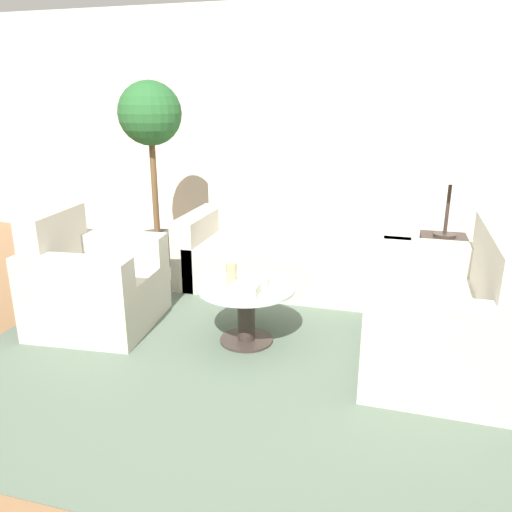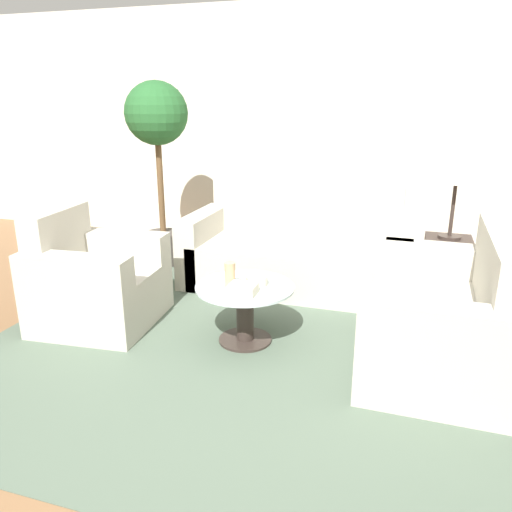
# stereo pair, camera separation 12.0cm
# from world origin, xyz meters

# --- Properties ---
(ground_plane) EXTENTS (14.00, 14.00, 0.00)m
(ground_plane) POSITION_xyz_m (0.00, 0.00, 0.00)
(ground_plane) COLOR brown
(wall_back) EXTENTS (10.00, 0.06, 2.60)m
(wall_back) POSITION_xyz_m (0.00, 3.07, 1.30)
(wall_back) COLOR beige
(wall_back) RESTS_ON ground_plane
(rug) EXTENTS (3.47, 3.28, 0.01)m
(rug) POSITION_xyz_m (-0.08, 0.57, 0.00)
(rug) COLOR #4C5B4C
(rug) RESTS_ON ground_plane
(sofa_main) EXTENTS (1.96, 0.88, 0.89)m
(sofa_main) POSITION_xyz_m (0.01, 1.80, 0.28)
(sofa_main) COLOR #B2AD9E
(sofa_main) RESTS_ON ground_plane
(armchair) EXTENTS (0.87, 0.89, 0.86)m
(armchair) POSITION_xyz_m (-1.28, 0.54, 0.29)
(armchair) COLOR #B2AD9E
(armchair) RESTS_ON ground_plane
(loveseat) EXTENTS (0.86, 1.37, 0.88)m
(loveseat) POSITION_xyz_m (1.23, 0.68, 0.29)
(loveseat) COLOR #B2AD9E
(loveseat) RESTS_ON ground_plane
(coffee_table) EXTENTS (0.67, 0.67, 0.41)m
(coffee_table) POSITION_xyz_m (-0.08, 0.57, 0.27)
(coffee_table) COLOR #332823
(coffee_table) RESTS_ON ground_plane
(side_table) EXTENTS (0.37, 0.37, 0.54)m
(side_table) POSITION_xyz_m (1.26, 1.79, 0.27)
(side_table) COLOR #332823
(side_table) RESTS_ON ground_plane
(table_lamp) EXTENTS (0.35, 0.35, 0.72)m
(table_lamp) POSITION_xyz_m (1.26, 1.79, 1.11)
(table_lamp) COLOR #332823
(table_lamp) RESTS_ON side_table
(potted_plant) EXTENTS (0.60, 0.60, 1.79)m
(potted_plant) POSITION_xyz_m (-1.44, 1.98, 1.24)
(potted_plant) COLOR #3D3833
(potted_plant) RESTS_ON ground_plane
(vase) EXTENTS (0.07, 0.07, 0.18)m
(vase) POSITION_xyz_m (-0.16, 0.50, 0.50)
(vase) COLOR tan
(vase) RESTS_ON coffee_table
(bowl) EXTENTS (0.15, 0.15, 0.06)m
(bowl) POSITION_xyz_m (-0.01, 0.62, 0.44)
(bowl) COLOR beige
(bowl) RESTS_ON coffee_table
(book_stack) EXTENTS (0.18, 0.14, 0.07)m
(book_stack) POSITION_xyz_m (-0.05, 0.42, 0.45)
(book_stack) COLOR beige
(book_stack) RESTS_ON coffee_table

